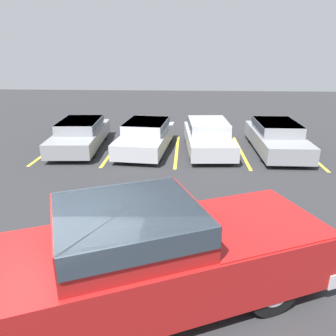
# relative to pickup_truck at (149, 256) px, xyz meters

# --- Properties ---
(ground_plane) EXTENTS (60.00, 60.00, 0.00)m
(ground_plane) POSITION_rel_pickup_truck_xyz_m (-1.43, -0.49, -0.92)
(ground_plane) COLOR #2D2D30
(stall_stripe_a) EXTENTS (0.12, 4.57, 0.01)m
(stall_stripe_a) POSITION_rel_pickup_truck_xyz_m (-5.18, 8.77, -0.92)
(stall_stripe_a) COLOR yellow
(stall_stripe_a) RESTS_ON ground_plane
(stall_stripe_b) EXTENTS (0.12, 4.57, 0.01)m
(stall_stripe_b) POSITION_rel_pickup_truck_xyz_m (-2.50, 8.77, -0.92)
(stall_stripe_b) COLOR yellow
(stall_stripe_b) RESTS_ON ground_plane
(stall_stripe_c) EXTENTS (0.12, 4.57, 0.01)m
(stall_stripe_c) POSITION_rel_pickup_truck_xyz_m (0.18, 8.77, -0.92)
(stall_stripe_c) COLOR yellow
(stall_stripe_c) RESTS_ON ground_plane
(stall_stripe_d) EXTENTS (0.12, 4.57, 0.01)m
(stall_stripe_d) POSITION_rel_pickup_truck_xyz_m (2.86, 8.77, -0.92)
(stall_stripe_d) COLOR yellow
(stall_stripe_d) RESTS_ON ground_plane
(stall_stripe_e) EXTENTS (0.12, 4.57, 0.01)m
(stall_stripe_e) POSITION_rel_pickup_truck_xyz_m (5.54, 8.77, -0.92)
(stall_stripe_e) COLOR yellow
(stall_stripe_e) RESTS_ON ground_plane
(pickup_truck) EXTENTS (6.31, 4.18, 1.83)m
(pickup_truck) POSITION_rel_pickup_truck_xyz_m (0.00, 0.00, 0.00)
(pickup_truck) COLOR #A51919
(pickup_truck) RESTS_ON ground_plane
(parked_sedan_a) EXTENTS (2.06, 4.78, 1.18)m
(parked_sedan_a) POSITION_rel_pickup_truck_xyz_m (-3.97, 9.02, -0.28)
(parked_sedan_a) COLOR gray
(parked_sedan_a) RESTS_ON ground_plane
(parked_sedan_b) EXTENTS (2.21, 4.53, 1.22)m
(parked_sedan_b) POSITION_rel_pickup_truck_xyz_m (-1.11, 8.81, -0.27)
(parked_sedan_b) COLOR #B7BABF
(parked_sedan_b) RESTS_ON ground_plane
(parked_sedan_c) EXTENTS (2.01, 4.49, 1.25)m
(parked_sedan_c) POSITION_rel_pickup_truck_xyz_m (1.47, 8.89, -0.25)
(parked_sedan_c) COLOR #B7BABF
(parked_sedan_c) RESTS_ON ground_plane
(parked_sedan_d) EXTENTS (1.79, 4.72, 1.22)m
(parked_sedan_d) POSITION_rel_pickup_truck_xyz_m (4.28, 8.96, -0.27)
(parked_sedan_d) COLOR gray
(parked_sedan_d) RESTS_ON ground_plane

